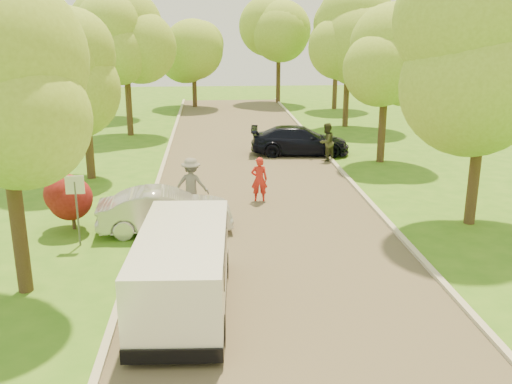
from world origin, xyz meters
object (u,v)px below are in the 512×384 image
object	(u,v)px
silver_sedan	(165,211)
person_olive	(326,142)
minivan	(183,269)
longboard	(192,210)
street_sign	(76,196)
person_striped	(259,179)
dark_sedan	(300,140)
skateboarder	(191,184)

from	to	relation	value
silver_sedan	person_olive	distance (m)	11.73
person_olive	minivan	bearing A→B (deg)	24.00
longboard	person_olive	size ratio (longest dim) A/B	0.54
street_sign	person_olive	bearing A→B (deg)	47.21
longboard	person_striped	bearing A→B (deg)	-141.43
street_sign	dark_sedan	xyz separation A→B (m)	(8.54, 11.91, -0.84)
person_striped	silver_sedan	bearing A→B (deg)	44.80
street_sign	silver_sedan	size ratio (longest dim) A/B	0.51
silver_sedan	minivan	bearing A→B (deg)	-175.52
longboard	dark_sedan	bearing A→B (deg)	-108.29
person_olive	skateboarder	bearing A→B (deg)	7.64
person_olive	person_striped	bearing A→B (deg)	16.21
street_sign	minivan	xyz separation A→B (m)	(3.30, -4.22, -0.57)
minivan	longboard	size ratio (longest dim) A/B	5.16
silver_sedan	longboard	world-z (taller)	silver_sedan
minivan	person_striped	bearing A→B (deg)	76.29
minivan	person_olive	world-z (taller)	minivan
longboard	person_olive	world-z (taller)	person_olive
person_olive	dark_sedan	bearing A→B (deg)	-98.05
silver_sedan	person_striped	bearing A→B (deg)	-51.63
minivan	silver_sedan	bearing A→B (deg)	101.65
skateboarder	person_striped	bearing A→B (deg)	-141.43
silver_sedan	person_olive	size ratio (longest dim) A/B	2.29
dark_sedan	longboard	size ratio (longest dim) A/B	4.99
dark_sedan	person_striped	bearing A→B (deg)	165.76
minivan	person_olive	distance (m)	15.89
minivan	street_sign	bearing A→B (deg)	131.00
street_sign	longboard	xyz separation A→B (m)	(3.30, 2.78, -1.46)
minivan	longboard	bearing A→B (deg)	92.99
skateboarder	street_sign	bearing A→B (deg)	51.71
silver_sedan	dark_sedan	xyz separation A→B (m)	(6.04, 10.87, 0.02)
dark_sedan	person_olive	size ratio (longest dim) A/B	2.69
dark_sedan	person_olive	distance (m)	1.88
dark_sedan	skateboarder	distance (m)	10.53
street_sign	person_olive	world-z (taller)	street_sign
minivan	person_striped	size ratio (longest dim) A/B	3.04
dark_sedan	street_sign	bearing A→B (deg)	149.45
street_sign	skateboarder	xyz separation A→B (m)	(3.30, 2.78, -0.50)
dark_sedan	skateboarder	size ratio (longest dim) A/B	2.65
dark_sedan	skateboarder	xyz separation A→B (m)	(-5.24, -9.13, 0.34)
silver_sedan	longboard	bearing A→B (deg)	-28.79
dark_sedan	silver_sedan	bearing A→B (deg)	156.04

